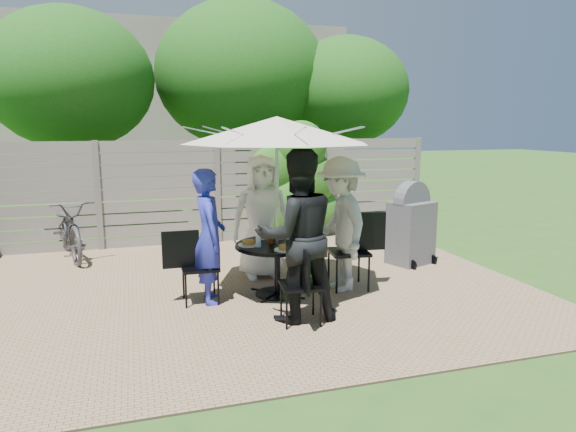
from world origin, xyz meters
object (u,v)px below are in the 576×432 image
object	(u,v)px
glass_back	(264,234)
glass_front	(291,242)
patio_table	(277,259)
chair_front	(301,301)
plate_extra	(299,246)
person_back	(262,217)
plate_left	(248,243)
syrup_jug	(271,237)
coffee_cup	(280,235)
glass_right	(295,235)
chair_left	(199,281)
umbrella	(277,130)
person_right	(340,225)
glass_left	(258,241)
bicycle	(69,228)
chair_back	(260,257)
plate_back	(270,236)
plate_front	(285,248)
person_left	(209,237)
person_front	(297,237)
bbq_grill	(411,227)
plate_right	(305,240)
chair_right	(350,266)

from	to	relation	value
glass_back	glass_front	world-z (taller)	same
patio_table	chair_front	xyz separation A→B (m)	(-0.01, -0.96, -0.20)
plate_extra	person_back	bearing A→B (deg)	98.37
plate_left	syrup_jug	distance (m)	0.31
plate_extra	coffee_cup	bearing A→B (deg)	98.06
glass_right	chair_left	bearing A→B (deg)	-175.79
umbrella	person_right	world-z (taller)	umbrella
glass_left	bicycle	world-z (taller)	bicycle
person_back	coffee_cup	world-z (taller)	person_back
umbrella	glass_front	xyz separation A→B (m)	(0.10, -0.26, -1.30)
glass_back	chair_back	bearing A→B (deg)	80.74
person_back	syrup_jug	world-z (taller)	person_back
umbrella	plate_back	bearing A→B (deg)	89.32
glass_back	glass_left	xyz separation A→B (m)	(-0.16, -0.36, 0.00)
plate_extra	chair_left	bearing A→B (deg)	164.63
plate_front	glass_back	world-z (taller)	glass_back
plate_back	bicycle	distance (m)	3.58
person_left	plate_extra	size ratio (longest dim) A/B	6.71
person_left	plate_left	bearing A→B (deg)	-90.00
glass_left	bicycle	bearing A→B (deg)	130.39
plate_back	glass_back	xyz separation A→B (m)	(-0.11, -0.10, 0.05)
plate_left	chair_back	bearing A→B (deg)	68.77
person_front	syrup_jug	size ratio (longest dim) A/B	11.65
bicycle	glass_right	bearing A→B (deg)	-57.88
person_right	bbq_grill	world-z (taller)	person_right
chair_left	plate_left	size ratio (longest dim) A/B	3.45
person_front	bbq_grill	distance (m)	2.89
plate_right	chair_back	bearing A→B (deg)	109.72
chair_back	glass_back	bearing A→B (deg)	-2.97
umbrella	bbq_grill	distance (m)	2.87
plate_left	syrup_jug	bearing A→B (deg)	8.78
chair_front	chair_right	xyz separation A→B (m)	(0.98, 0.95, 0.04)
chair_left	glass_left	bearing A→B (deg)	-8.03
plate_right	glass_left	distance (m)	0.63
person_left	plate_back	world-z (taller)	person_left
patio_table	glass_right	size ratio (longest dim) A/B	7.36
plate_right	syrup_jug	distance (m)	0.43
plate_back	plate_front	xyz separation A→B (m)	(-0.01, -0.72, 0.00)
chair_front	glass_back	bearing A→B (deg)	11.14
person_back	person_front	distance (m)	1.66
person_back	person_right	size ratio (longest dim) A/B	1.00
person_back	syrup_jug	xyz separation A→B (m)	(-0.07, -0.78, -0.11)
umbrella	coffee_cup	size ratio (longest dim) A/B	19.15
person_back	chair_left	world-z (taller)	person_back
person_front	plate_back	bearing A→B (deg)	-90.00
coffee_cup	bbq_grill	world-z (taller)	bbq_grill
plate_left	coffee_cup	world-z (taller)	coffee_cup
umbrella	person_back	world-z (taller)	umbrella
person_left	plate_extra	xyz separation A→B (m)	(1.01, -0.31, -0.11)
umbrella	chair_left	world-z (taller)	umbrella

